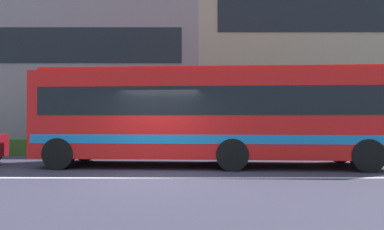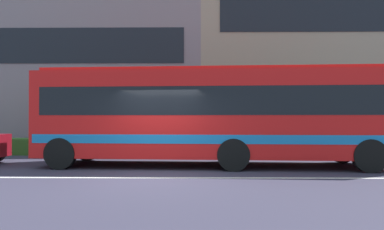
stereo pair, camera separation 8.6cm
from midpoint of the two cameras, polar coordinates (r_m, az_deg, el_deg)
name	(u,v)px [view 1 (the left image)]	position (r m, az deg, el deg)	size (l,w,h in m)	color
ground_plane	(153,178)	(9.50, -6.76, -10.36)	(160.00, 160.00, 0.00)	#383548
lane_centre_line	(153,178)	(9.50, -6.75, -10.33)	(60.00, 0.16, 0.01)	silver
hedge_row_far	(147,146)	(15.64, -7.59, -5.21)	(20.69, 1.10, 0.71)	#397027
apartment_block_left	(32,72)	(25.92, -25.22, 6.48)	(22.76, 9.82, 9.59)	gray
transit_bus	(211,113)	(11.72, 2.92, 0.31)	(11.64, 3.21, 3.26)	red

